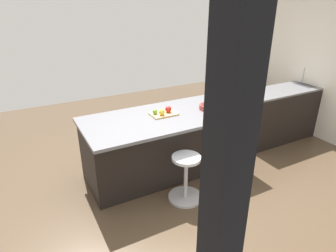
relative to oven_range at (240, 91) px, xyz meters
The scene contains 11 objects.
ground_plane 3.28m from the oven_range, 31.31° to the left, with size 8.13×8.13×0.00m, color brown.
interior_partition_left 2.02m from the oven_range, 101.70° to the left, with size 0.15×5.78×3.00m.
sink_cabinet 1.49m from the oven_range, 90.16° to the left, with size 2.29×0.60×1.20m.
oven_range is the anchor object (origin of this frame).
kitchen_island 3.13m from the oven_range, 29.33° to the left, with size 2.30×1.07×0.90m.
stool_by_window 3.60m from the oven_range, 38.67° to the left, with size 0.44×0.44×0.61m.
cutting_board 3.17m from the oven_range, 29.15° to the left, with size 0.36×0.24×0.02m, color tan.
apple_green 3.27m from the oven_range, 27.64° to the left, with size 0.07×0.07×0.07m, color #609E2D.
apple_red 3.12m from the oven_range, 29.75° to the left, with size 0.09×0.09×0.09m, color red.
apple_yellow 3.25m from the oven_range, 29.37° to the left, with size 0.08×0.08×0.08m, color gold.
fruit_bowl 2.69m from the oven_range, 38.29° to the left, with size 0.25×0.25×0.07m.
Camera 1 is at (1.69, 3.17, 2.38)m, focal length 31.20 mm.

